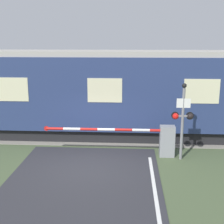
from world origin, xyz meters
name	(u,v)px	position (x,y,z in m)	size (l,w,h in m)	color
ground_plane	(88,166)	(0.00, 0.00, 0.00)	(80.00, 80.00, 0.00)	#475638
track_bed	(99,135)	(0.00, 3.85, 0.02)	(36.00, 3.20, 0.13)	gray
train	(107,94)	(0.43, 3.85, 2.13)	(15.18, 2.76, 4.17)	black
crossing_barrier	(158,139)	(2.70, 1.28, 0.71)	(5.38, 0.44, 1.28)	gray
signal_post	(183,117)	(3.61, 0.95, 1.75)	(0.87, 0.26, 3.07)	gray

